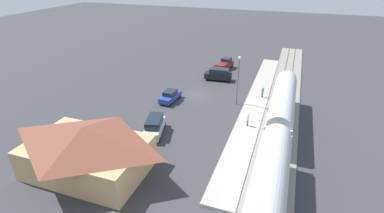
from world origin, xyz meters
TOP-DOWN VIEW (x-y plane):
  - ground_plane at (0.00, 0.00)m, footprint 200.00×200.00m
  - railway_track at (-14.00, 0.00)m, footprint 4.80×70.00m
  - platform at (-10.00, 0.00)m, footprint 3.20×46.00m
  - passenger_train at (-14.00, 14.28)m, footprint 2.93×33.04m
  - station_building at (4.00, 22.00)m, footprint 12.67×8.53m
  - pedestrian_on_platform at (-10.00, 7.71)m, footprint 0.36×0.36m
  - pedestrian_waiting_far at (-10.65, -2.17)m, footprint 0.36×0.36m
  - suv_silver at (0.83, 13.17)m, footprint 3.10×5.23m
  - pickup_maroon at (-1.45, -14.32)m, footprint 3.04×5.69m
  - suv_black at (-1.92, -7.92)m, footprint 5.06×2.73m
  - sedan_blue at (2.85, 3.46)m, footprint 2.18×4.63m
  - light_pole_near_platform at (-7.20, 1.20)m, footprint 0.44×0.44m

SIDE VIEW (x-z plane):
  - ground_plane at x=0.00m, z-range 0.00..0.00m
  - railway_track at x=-14.00m, z-range -0.06..0.24m
  - platform at x=-10.00m, z-range 0.00..0.30m
  - sedan_blue at x=2.85m, z-range 0.01..1.75m
  - pickup_maroon at x=-1.45m, z-range -0.04..2.10m
  - suv_silver at x=0.83m, z-range 0.04..2.26m
  - suv_black at x=-1.92m, z-range 0.04..2.26m
  - pedestrian_on_platform at x=-10.00m, z-range 0.43..2.14m
  - pedestrian_waiting_far at x=-10.65m, z-range 0.43..2.14m
  - station_building at x=4.00m, z-range 0.10..5.37m
  - passenger_train at x=-14.00m, z-range 0.37..5.35m
  - light_pole_near_platform at x=-7.20m, z-range 1.00..8.61m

